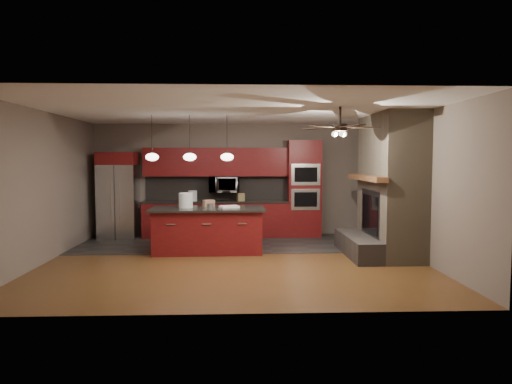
{
  "coord_description": "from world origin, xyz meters",
  "views": [
    {
      "loc": [
        0.07,
        -8.52,
        1.9
      ],
      "look_at": [
        0.43,
        0.6,
        1.26
      ],
      "focal_mm": 32.0,
      "sensor_mm": 36.0,
      "label": 1
    }
  ],
  "objects_px": {
    "white_bucket": "(186,200)",
    "cardboard_box": "(209,203)",
    "oven_tower": "(304,189)",
    "paint_tray": "(229,207)",
    "refrigerator": "(118,195)",
    "counter_bucket": "(193,196)",
    "counter_box": "(241,197)",
    "kitchen_island": "(208,230)",
    "paint_can": "(210,206)",
    "microwave": "(224,184)"
  },
  "relations": [
    {
      "from": "refrigerator",
      "to": "white_bucket",
      "type": "xyz_separation_m",
      "value": [
        1.83,
        -1.78,
        0.03
      ]
    },
    {
      "from": "white_bucket",
      "to": "counter_bucket",
      "type": "xyz_separation_m",
      "value": [
        -0.04,
        1.86,
        -0.05
      ]
    },
    {
      "from": "microwave",
      "to": "counter_bucket",
      "type": "height_order",
      "value": "microwave"
    },
    {
      "from": "microwave",
      "to": "paint_can",
      "type": "height_order",
      "value": "microwave"
    },
    {
      "from": "paint_tray",
      "to": "counter_bucket",
      "type": "bearing_deg",
      "value": 96.28
    },
    {
      "from": "kitchen_island",
      "to": "counter_box",
      "type": "distance_m",
      "value": 2.02
    },
    {
      "from": "paint_tray",
      "to": "counter_box",
      "type": "relative_size",
      "value": 2.0
    },
    {
      "from": "microwave",
      "to": "counter_bucket",
      "type": "distance_m",
      "value": 0.82
    },
    {
      "from": "white_bucket",
      "to": "counter_box",
      "type": "height_order",
      "value": "white_bucket"
    },
    {
      "from": "kitchen_island",
      "to": "paint_tray",
      "type": "relative_size",
      "value": 6.25
    },
    {
      "from": "counter_box",
      "to": "paint_tray",
      "type": "bearing_deg",
      "value": -115.74
    },
    {
      "from": "refrigerator",
      "to": "counter_bucket",
      "type": "distance_m",
      "value": 1.79
    },
    {
      "from": "microwave",
      "to": "paint_tray",
      "type": "distance_m",
      "value": 1.92
    },
    {
      "from": "microwave",
      "to": "refrigerator",
      "type": "distance_m",
      "value": 2.57
    },
    {
      "from": "oven_tower",
      "to": "counter_bucket",
      "type": "distance_m",
      "value": 2.75
    },
    {
      "from": "microwave",
      "to": "oven_tower",
      "type": "bearing_deg",
      "value": -1.66
    },
    {
      "from": "cardboard_box",
      "to": "counter_box",
      "type": "relative_size",
      "value": 1.18
    },
    {
      "from": "refrigerator",
      "to": "counter_bucket",
      "type": "relative_size",
      "value": 8.38
    },
    {
      "from": "microwave",
      "to": "paint_can",
      "type": "bearing_deg",
      "value": -95.7
    },
    {
      "from": "counter_bucket",
      "to": "paint_tray",
      "type": "bearing_deg",
      "value": -62.96
    },
    {
      "from": "oven_tower",
      "to": "microwave",
      "type": "bearing_deg",
      "value": 178.34
    },
    {
      "from": "oven_tower",
      "to": "paint_tray",
      "type": "height_order",
      "value": "oven_tower"
    },
    {
      "from": "refrigerator",
      "to": "cardboard_box",
      "type": "relative_size",
      "value": 9.44
    },
    {
      "from": "white_bucket",
      "to": "paint_tray",
      "type": "xyz_separation_m",
      "value": [
        0.89,
        0.03,
        -0.13
      ]
    },
    {
      "from": "kitchen_island",
      "to": "white_bucket",
      "type": "distance_m",
      "value": 0.76
    },
    {
      "from": "white_bucket",
      "to": "refrigerator",
      "type": "bearing_deg",
      "value": 135.77
    },
    {
      "from": "kitchen_island",
      "to": "counter_bucket",
      "type": "bearing_deg",
      "value": 103.53
    },
    {
      "from": "counter_box",
      "to": "counter_bucket",
      "type": "bearing_deg",
      "value": 159.84
    },
    {
      "from": "kitchen_island",
      "to": "cardboard_box",
      "type": "bearing_deg",
      "value": 87.47
    },
    {
      "from": "kitchen_island",
      "to": "paint_can",
      "type": "bearing_deg",
      "value": -76.52
    },
    {
      "from": "paint_can",
      "to": "cardboard_box",
      "type": "distance_m",
      "value": 0.49
    },
    {
      "from": "refrigerator",
      "to": "paint_tray",
      "type": "height_order",
      "value": "refrigerator"
    },
    {
      "from": "oven_tower",
      "to": "white_bucket",
      "type": "bearing_deg",
      "value": -145.6
    },
    {
      "from": "white_bucket",
      "to": "cardboard_box",
      "type": "bearing_deg",
      "value": 26.18
    },
    {
      "from": "oven_tower",
      "to": "white_bucket",
      "type": "distance_m",
      "value": 3.28
    },
    {
      "from": "kitchen_island",
      "to": "paint_tray",
      "type": "xyz_separation_m",
      "value": [
        0.44,
        0.05,
        0.47
      ]
    },
    {
      "from": "paint_tray",
      "to": "kitchen_island",
      "type": "bearing_deg",
      "value": 165.8
    },
    {
      "from": "microwave",
      "to": "kitchen_island",
      "type": "relative_size",
      "value": 0.31
    },
    {
      "from": "oven_tower",
      "to": "paint_can",
      "type": "height_order",
      "value": "oven_tower"
    },
    {
      "from": "oven_tower",
      "to": "microwave",
      "type": "relative_size",
      "value": 3.25
    },
    {
      "from": "counter_box",
      "to": "refrigerator",
      "type": "bearing_deg",
      "value": 162.87
    },
    {
      "from": "cardboard_box",
      "to": "microwave",
      "type": "bearing_deg",
      "value": 56.78
    },
    {
      "from": "paint_tray",
      "to": "white_bucket",
      "type": "bearing_deg",
      "value": 161.34
    },
    {
      "from": "counter_bucket",
      "to": "cardboard_box",
      "type": "bearing_deg",
      "value": -73.04
    },
    {
      "from": "white_bucket",
      "to": "cardboard_box",
      "type": "relative_size",
      "value": 1.39
    },
    {
      "from": "cardboard_box",
      "to": "counter_bucket",
      "type": "height_order",
      "value": "counter_bucket"
    },
    {
      "from": "refrigerator",
      "to": "microwave",
      "type": "bearing_deg",
      "value": 2.94
    },
    {
      "from": "paint_can",
      "to": "counter_box",
      "type": "relative_size",
      "value": 0.84
    },
    {
      "from": "kitchen_island",
      "to": "paint_can",
      "type": "height_order",
      "value": "paint_can"
    },
    {
      "from": "counter_bucket",
      "to": "paint_can",
      "type": "bearing_deg",
      "value": -75.29
    }
  ]
}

